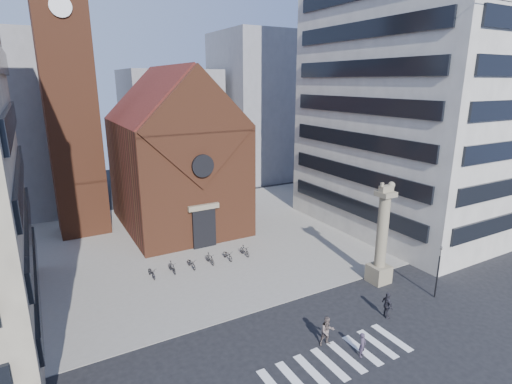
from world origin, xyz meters
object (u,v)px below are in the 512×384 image
at_px(pedestrian_1, 327,331).
at_px(pedestrian_2, 387,305).
at_px(pedestrian_0, 363,345).
at_px(traffic_light, 438,271).
at_px(scooter_0, 152,272).
at_px(lion_column, 381,244).

height_order(pedestrian_1, pedestrian_2, pedestrian_1).
xyz_separation_m(pedestrian_0, pedestrian_2, (4.48, 2.24, 0.18)).
xyz_separation_m(traffic_light, scooter_0, (-18.45, 14.00, -1.79)).
bearing_deg(lion_column, pedestrian_2, -129.67).
height_order(pedestrian_0, pedestrian_2, pedestrian_2).
distance_m(pedestrian_1, scooter_0, 16.23).
bearing_deg(pedestrian_0, traffic_light, -14.42).
relative_size(lion_column, traffic_light, 2.02).
distance_m(pedestrian_0, pedestrian_1, 2.27).
distance_m(lion_column, pedestrian_1, 10.44).
bearing_deg(pedestrian_2, scooter_0, 54.89).
distance_m(lion_column, pedestrian_0, 10.51).
bearing_deg(scooter_0, pedestrian_1, -66.64).
distance_m(traffic_light, pedestrian_0, 10.29).
bearing_deg(pedestrian_0, pedestrian_1, 93.92).
distance_m(pedestrian_2, scooter_0, 19.23).
bearing_deg(lion_column, traffic_light, -63.54).
bearing_deg(scooter_0, pedestrian_0, -66.05).
bearing_deg(scooter_0, lion_column, -34.88).
bearing_deg(lion_column, pedestrian_0, -141.13).
bearing_deg(pedestrian_2, lion_column, -27.43).
bearing_deg(pedestrian_2, pedestrian_0, 128.81).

